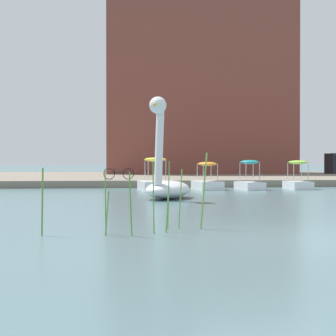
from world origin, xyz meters
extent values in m
plane|color=slate|center=(0.00, 0.00, 0.00)|extent=(561.27, 561.27, 0.00)
cube|color=slate|center=(0.00, 30.40, 0.19)|extent=(125.81, 24.49, 0.39)
ellipsoid|color=white|center=(-0.79, 9.93, 0.34)|extent=(2.51, 3.12, 0.68)
cylinder|color=white|center=(-1.19, 9.13, 1.96)|extent=(0.49, 0.61, 2.85)
sphere|color=white|center=(-1.25, 9.02, 3.38)|extent=(0.82, 0.82, 0.61)
cone|color=yellow|center=(-1.36, 8.80, 3.38)|extent=(0.47, 0.49, 0.34)
cube|color=white|center=(6.43, 16.09, 0.20)|extent=(1.01, 1.94, 0.40)
ellipsoid|color=#8CCC38|center=(6.43, 16.09, 1.37)|extent=(0.94, 1.15, 0.20)
cylinder|color=#B7B7BF|center=(6.07, 16.55, 0.88)|extent=(0.04, 0.04, 0.96)
cylinder|color=#B7B7BF|center=(6.81, 16.54, 0.88)|extent=(0.04, 0.04, 0.96)
cylinder|color=#B7B7BF|center=(6.06, 15.63, 0.88)|extent=(0.04, 0.04, 0.96)
cylinder|color=#B7B7BF|center=(6.80, 15.63, 0.88)|extent=(0.04, 0.04, 0.96)
cube|color=white|center=(3.88, 15.88, 0.19)|extent=(1.24, 1.91, 0.39)
ellipsoid|color=teal|center=(3.88, 15.88, 1.38)|extent=(1.04, 1.08, 0.20)
cylinder|color=#B7B7BF|center=(3.47, 16.20, 0.88)|extent=(0.04, 0.04, 0.99)
cylinder|color=#B7B7BF|center=(4.18, 16.32, 0.88)|extent=(0.04, 0.04, 0.99)
cylinder|color=#B7B7BF|center=(3.58, 15.45, 0.88)|extent=(0.04, 0.04, 0.99)
cylinder|color=#B7B7BF|center=(4.30, 15.56, 0.88)|extent=(0.04, 0.04, 0.99)
cube|color=white|center=(1.78, 16.13, 0.21)|extent=(1.40, 2.10, 0.43)
ellipsoid|color=orange|center=(1.78, 16.13, 1.29)|extent=(1.09, 1.37, 0.20)
cylinder|color=#B7B7BF|center=(1.34, 16.58, 0.86)|extent=(0.04, 0.04, 0.86)
cylinder|color=#B7B7BF|center=(2.08, 16.68, 0.86)|extent=(0.04, 0.04, 0.86)
cylinder|color=#B7B7BF|center=(1.49, 15.59, 0.86)|extent=(0.04, 0.04, 0.86)
cylinder|color=#B7B7BF|center=(2.22, 15.69, 0.86)|extent=(0.04, 0.04, 0.86)
cube|color=white|center=(-0.85, 15.79, 0.22)|extent=(1.69, 2.37, 0.44)
ellipsoid|color=yellow|center=(-0.85, 15.79, 1.50)|extent=(1.21, 1.24, 0.20)
cylinder|color=#B7B7BF|center=(-1.33, 16.18, 0.97)|extent=(0.04, 0.04, 1.06)
cylinder|color=#B7B7BF|center=(-0.48, 16.28, 0.97)|extent=(0.04, 0.04, 1.06)
cylinder|color=#B7B7BF|center=(-1.22, 15.29, 0.97)|extent=(0.04, 0.04, 1.06)
cylinder|color=#B7B7BF|center=(-0.37, 15.40, 0.97)|extent=(0.04, 0.04, 1.06)
torus|color=black|center=(-2.08, 20.05, 0.71)|extent=(0.64, 0.08, 0.64)
torus|color=black|center=(-3.16, 19.99, 0.71)|extent=(0.64, 0.08, 0.64)
cube|color=black|center=(-2.62, 20.02, 0.81)|extent=(0.97, 0.10, 0.04)
cylinder|color=black|center=(-2.84, 20.01, 0.90)|extent=(0.03, 0.03, 0.27)
cube|color=brown|center=(4.64, 37.06, 7.91)|extent=(16.52, 11.59, 15.05)
cylinder|color=#568E38|center=(-4.05, 0.75, 0.63)|extent=(0.04, 0.18, 1.26)
cylinder|color=#568E38|center=(-2.85, 0.56, 0.42)|extent=(0.09, 0.09, 0.84)
cylinder|color=#568E38|center=(-2.42, 0.48, 0.59)|extent=(0.07, 0.07, 1.17)
cylinder|color=#568E38|center=(-1.69, 0.94, 0.42)|extent=(0.09, 0.14, 0.83)
cylinder|color=#568E38|center=(-1.63, 1.29, 0.69)|extent=(0.03, 0.23, 1.38)
cylinder|color=#568E38|center=(-1.36, 1.53, 0.61)|extent=(0.11, 0.16, 1.22)
cylinder|color=#568E38|center=(-0.89, 1.43, 0.78)|extent=(0.17, 0.10, 1.56)
cylinder|color=#568E38|center=(-1.99, 0.59, 0.69)|extent=(0.06, 0.19, 1.37)
cylinder|color=#568E38|center=(-2.88, 0.82, 0.62)|extent=(0.04, 0.13, 1.23)
camera|label=1|loc=(-2.64, -8.87, 1.36)|focal=54.20mm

